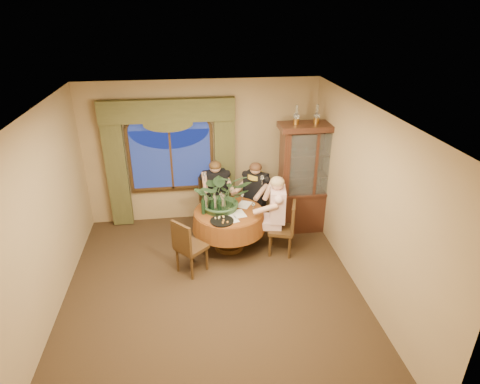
{
  "coord_description": "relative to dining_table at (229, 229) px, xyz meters",
  "views": [
    {
      "loc": [
        -0.24,
        -4.9,
        4.05
      ],
      "look_at": [
        0.58,
        1.25,
        1.1
      ],
      "focal_mm": 30.0,
      "sensor_mm": 36.0,
      "label": 1
    }
  ],
  "objects": [
    {
      "name": "ceiling",
      "position": [
        -0.38,
        -1.25,
        2.42
      ],
      "size": [
        5.0,
        5.0,
        0.0
      ],
      "primitive_type": "plane",
      "rotation": [
        3.14,
        0.0,
        0.0
      ],
      "color": "white",
      "rests_on": "wall_back"
    },
    {
      "name": "wine_bottle_1",
      "position": [
        -0.16,
        -0.03,
        0.54
      ],
      "size": [
        0.07,
        0.07,
        0.33
      ],
      "primitive_type": "cylinder",
      "color": "black",
      "rests_on": "dining_table"
    },
    {
      "name": "wine_glass_person_pink",
      "position": [
        0.42,
        -0.08,
        0.46
      ],
      "size": [
        0.07,
        0.07,
        0.18
      ],
      "primitive_type": null,
      "color": "silver",
      "rests_on": "dining_table"
    },
    {
      "name": "tasting_paper_2",
      "position": [
        -0.0,
        -0.3,
        0.38
      ],
      "size": [
        0.29,
        0.35,
        0.0
      ],
      "primitive_type": "cube",
      "rotation": [
        0.0,
        0.0,
        0.3
      ],
      "color": "white",
      "rests_on": "dining_table"
    },
    {
      "name": "wine_bottle_4",
      "position": [
        -0.25,
        0.2,
        0.54
      ],
      "size": [
        0.07,
        0.07,
        0.33
      ],
      "primitive_type": "cylinder",
      "color": "black",
      "rests_on": "dining_table"
    },
    {
      "name": "wine_bottle_5",
      "position": [
        -0.44,
        -0.05,
        0.54
      ],
      "size": [
        0.07,
        0.07,
        0.33
      ],
      "primitive_type": "cylinder",
      "color": "black",
      "rests_on": "dining_table"
    },
    {
      "name": "oil_lamp_center",
      "position": [
        1.62,
        0.5,
        1.91
      ],
      "size": [
        0.11,
        0.11,
        0.34
      ],
      "primitive_type": null,
      "color": "#A5722D",
      "rests_on": "china_cabinet"
    },
    {
      "name": "olive_bowl",
      "position": [
        0.01,
        -0.06,
        0.4
      ],
      "size": [
        0.15,
        0.15,
        0.05
      ],
      "primitive_type": "imported",
      "color": "#47582D",
      "rests_on": "dining_table"
    },
    {
      "name": "china_cabinet",
      "position": [
        1.62,
        0.5,
        0.68
      ],
      "size": [
        1.31,
        0.52,
        2.11
      ],
      "primitive_type": "cube",
      "color": "black",
      "rests_on": "floor"
    },
    {
      "name": "tasting_paper_0",
      "position": [
        0.16,
        -0.14,
        0.38
      ],
      "size": [
        0.27,
        0.34,
        0.0
      ],
      "primitive_type": "cube",
      "rotation": [
        0.0,
        0.0,
        0.21
      ],
      "color": "white",
      "rests_on": "dining_table"
    },
    {
      "name": "drapery_left",
      "position": [
        -2.01,
        1.13,
        0.8
      ],
      "size": [
        0.38,
        0.14,
        2.32
      ],
      "primitive_type": "cube",
      "color": "#414122",
      "rests_on": "floor"
    },
    {
      "name": "chair_back",
      "position": [
        -0.23,
        0.89,
        0.1
      ],
      "size": [
        0.51,
        0.51,
        0.96
      ],
      "primitive_type": "cube",
      "rotation": [
        0.0,
        0.0,
        -2.89
      ],
      "color": "black",
      "rests_on": "floor"
    },
    {
      "name": "stoneware_vase",
      "position": [
        -0.1,
        0.15,
        0.5
      ],
      "size": [
        0.14,
        0.14,
        0.25
      ],
      "primitive_type": null,
      "color": "gray",
      "rests_on": "dining_table"
    },
    {
      "name": "chair_right",
      "position": [
        0.88,
        -0.27,
        0.1
      ],
      "size": [
        0.52,
        0.52,
        0.96
      ],
      "primitive_type": "cube",
      "rotation": [
        0.0,
        0.0,
        1.27
      ],
      "color": "black",
      "rests_on": "floor"
    },
    {
      "name": "drapery_right",
      "position": [
        0.05,
        1.13,
        0.8
      ],
      "size": [
        0.38,
        0.14,
        2.32
      ],
      "primitive_type": "cube",
      "color": "#414122",
      "rests_on": "floor"
    },
    {
      "name": "wall_right",
      "position": [
        1.87,
        -1.25,
        1.02
      ],
      "size": [
        0.0,
        5.0,
        5.0
      ],
      "primitive_type": "plane",
      "rotation": [
        1.57,
        0.0,
        -1.57
      ],
      "color": "#977E58",
      "rests_on": "ground"
    },
    {
      "name": "person_pink",
      "position": [
        0.83,
        -0.15,
        0.33
      ],
      "size": [
        0.55,
        0.58,
        1.41
      ],
      "primitive_type": null,
      "rotation": [
        0.0,
        0.0,
        1.39
      ],
      "color": "beige",
      "rests_on": "floor"
    },
    {
      "name": "person_scarf",
      "position": [
        0.59,
        0.67,
        0.31
      ],
      "size": [
        0.66,
        0.66,
        1.37
      ],
      "primitive_type": null,
      "rotation": [
        0.0,
        0.0,
        -3.86
      ],
      "color": "black",
      "rests_on": "floor"
    },
    {
      "name": "wall_back",
      "position": [
        -0.38,
        1.25,
        1.02
      ],
      "size": [
        4.5,
        0.0,
        4.5
      ],
      "primitive_type": "plane",
      "rotation": [
        1.57,
        0.0,
        0.0
      ],
      "color": "#977E58",
      "rests_on": "ground"
    },
    {
      "name": "chair_front_left",
      "position": [
        -0.68,
        -0.61,
        0.1
      ],
      "size": [
        0.59,
        0.59,
        0.96
      ],
      "primitive_type": "cube",
      "rotation": [
        0.0,
        0.0,
        -0.83
      ],
      "color": "black",
      "rests_on": "floor"
    },
    {
      "name": "tasting_paper_1",
      "position": [
        0.3,
        0.19,
        0.38
      ],
      "size": [
        0.33,
        0.36,
        0.0
      ],
      "primitive_type": "cube",
      "rotation": [
        0.0,
        0.0,
        -0.52
      ],
      "color": "white",
      "rests_on": "dining_table"
    },
    {
      "name": "chair_back_right",
      "position": [
        0.5,
        0.67,
        0.1
      ],
      "size": [
        0.59,
        0.59,
        0.96
      ],
      "primitive_type": "cube",
      "rotation": [
        0.0,
        0.0,
        -3.79
      ],
      "color": "black",
      "rests_on": "floor"
    },
    {
      "name": "wine_bottle_0",
      "position": [
        -0.29,
        -0.01,
        0.54
      ],
      "size": [
        0.07,
        0.07,
        0.33
      ],
      "primitive_type": "cylinder",
      "color": "black",
      "rests_on": "dining_table"
    },
    {
      "name": "oil_lamp_left",
      "position": [
        1.26,
        0.5,
        1.91
      ],
      "size": [
        0.11,
        0.11,
        0.34
      ],
      "primitive_type": null,
      "color": "#A5722D",
      "rests_on": "china_cabinet"
    },
    {
      "name": "wine_bottle_3",
      "position": [
        -0.24,
        0.06,
        0.54
      ],
      "size": [
        0.07,
        0.07,
        0.33
      ],
      "primitive_type": "cylinder",
      "color": "tan",
      "rests_on": "dining_table"
    },
    {
      "name": "dining_table",
      "position": [
        0.0,
        0.0,
        0.0
      ],
      "size": [
        1.66,
        1.66,
        0.75
      ],
      "primitive_type": "cylinder",
      "rotation": [
        0.0,
        0.0,
        -0.35
      ],
      "color": "maroon",
      "rests_on": "floor"
    },
    {
      "name": "arched_transom",
      "position": [
        -0.98,
        1.18,
        1.71
      ],
      "size": [
        1.6,
        0.06,
        0.44
      ],
      "primitive_type": null,
      "color": "navy",
      "rests_on": "wall_back"
    },
    {
      "name": "swag_valance",
      "position": [
        -0.98,
        1.1,
        1.9
      ],
      "size": [
        2.45,
        0.16,
        0.42
      ],
      "primitive_type": null,
      "color": "#414122",
      "rests_on": "wall_back"
    },
    {
      "name": "window",
      "position": [
        -0.98,
        1.18,
        0.92
      ],
      "size": [
        1.62,
        0.1,
        1.32
      ],
      "primitive_type": null,
      "color": "navy",
      "rests_on": "wall_back"
    },
    {
      "name": "oil_lamp_right",
      "position": [
        1.99,
        0.5,
        1.91
      ],
      "size": [
        0.11,
        0.11,
        0.34
      ],
      "primitive_type": null,
      "color": "#A5722D",
      "rests_on": "china_cabinet"
    },
    {
      "name": "floor",
      "position": [
        -0.38,
        -1.25,
        -0.38
      ],
      "size": [
        5.0,
        5.0,
        0.0
      ],
      "primitive_type": "plane",
      "color": "black",
      "rests_on": "ground"
    },
    {
      "name": "person_back",
      "position": [
        -0.17,
        0.83,
        0.32
      ],
      "size": [
        0.57,
        0.54,
        1.38
      ],
      "primitive_type": null,
      "rotation": [
        0.0,
        0.0,
        -2.94
      ],
      "color": "black",
      "rests_on": "floor"
    },
    {
      "name": "cheese_platter",
      "position": [
        -0.15,
        -0.37,
        0.39
      ],
      "size": [
        0.39,
        0.39,
        0.02
      ],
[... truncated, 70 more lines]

